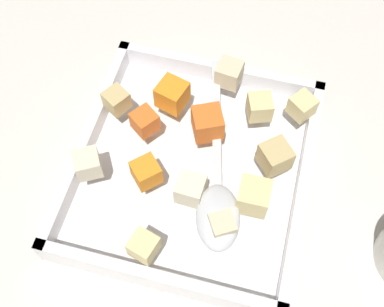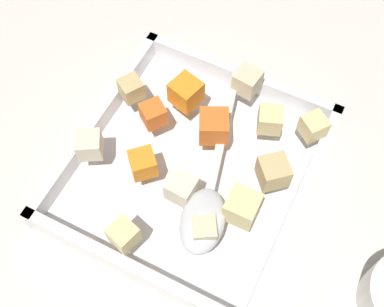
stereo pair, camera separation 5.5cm
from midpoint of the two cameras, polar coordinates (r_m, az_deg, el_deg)
name	(u,v)px [view 1 (the left image)]	position (r m, az deg, el deg)	size (l,w,h in m)	color
ground_plane	(184,183)	(0.60, -3.62, -3.73)	(4.00, 4.00, 0.00)	beige
baking_dish	(192,170)	(0.59, -2.68, -2.13)	(0.29, 0.27, 0.04)	silver
carrot_chunk_heap_side	(146,172)	(0.54, -8.24, -2.43)	(0.03, 0.03, 0.03)	orange
carrot_chunk_near_spoon	(207,123)	(0.56, -0.98, 3.29)	(0.03, 0.03, 0.03)	orange
carrot_chunk_near_left	(172,95)	(0.59, -5.00, 6.59)	(0.03, 0.03, 0.03)	orange
carrot_chunk_mid_left	(145,121)	(0.58, -8.24, 3.46)	(0.03, 0.03, 0.03)	orange
potato_chunk_back_center	(254,196)	(0.52, 4.17, -5.25)	(0.03, 0.03, 0.03)	#E0CC89
potato_chunk_under_handle	(260,107)	(0.58, 5.18, 5.18)	(0.03, 0.03, 0.03)	#E0CC89
potato_chunk_corner_sw	(117,100)	(0.60, -11.37, 5.84)	(0.03, 0.03, 0.03)	tan
potato_chunk_corner_se	(222,226)	(0.51, 0.41, -8.67)	(0.02, 0.02, 0.02)	beige
potato_chunk_rim_edge	(302,106)	(0.59, 10.05, 5.19)	(0.03, 0.03, 0.03)	#E0CC89
potato_chunk_heap_top	(190,189)	(0.53, -3.17, -4.41)	(0.03, 0.03, 0.03)	beige
potato_chunk_near_right	(229,73)	(0.61, 1.72, 9.04)	(0.03, 0.03, 0.03)	beige
potato_chunk_center	(144,246)	(0.51, -8.74, -10.87)	(0.03, 0.03, 0.03)	#E0CC89
potato_chunk_far_right	(275,157)	(0.55, 6.79, -0.62)	(0.03, 0.03, 0.03)	tan
parsnip_chunk_far_left	(88,164)	(0.56, -14.78, -1.41)	(0.03, 0.03, 0.03)	beige
serving_spoon	(218,205)	(0.53, 0.00, -6.30)	(0.25, 0.09, 0.02)	silver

